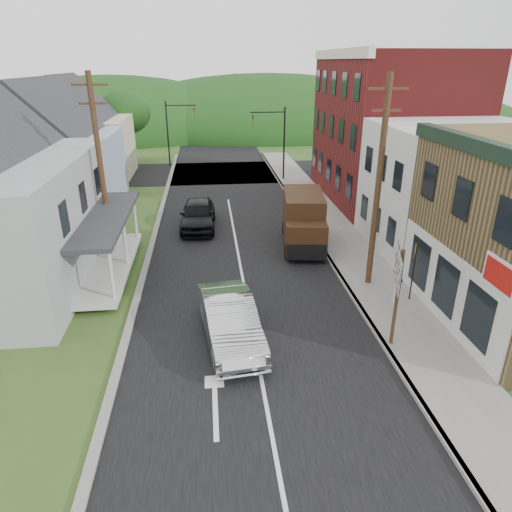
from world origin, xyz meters
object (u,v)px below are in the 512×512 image
object	(u,v)px
dark_sedan	(198,215)
silver_sedan	(230,321)
delivery_van	(303,221)
route_sign_cluster	(397,284)
warning_sign	(414,263)

from	to	relation	value
dark_sedan	silver_sedan	bearing A→B (deg)	-82.03
delivery_van	route_sign_cluster	bearing A→B (deg)	-75.90
delivery_van	route_sign_cluster	xyz separation A→B (m)	(1.13, -9.82, 1.03)
dark_sedan	warning_sign	world-z (taller)	warning_sign
delivery_van	silver_sedan	bearing A→B (deg)	-109.16
delivery_van	warning_sign	distance (m)	7.49
dark_sedan	delivery_van	size ratio (longest dim) A/B	0.94
route_sign_cluster	silver_sedan	bearing A→B (deg)	-171.65
route_sign_cluster	dark_sedan	bearing A→B (deg)	134.85
dark_sedan	warning_sign	bearing A→B (deg)	-47.05
silver_sedan	route_sign_cluster	size ratio (longest dim) A/B	1.42
dark_sedan	delivery_van	distance (m)	6.75
silver_sedan	route_sign_cluster	xyz separation A→B (m)	(5.61, -0.92, 1.63)
silver_sedan	warning_sign	world-z (taller)	warning_sign
silver_sedan	delivery_van	xyz separation A→B (m)	(4.48, 8.90, 0.61)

